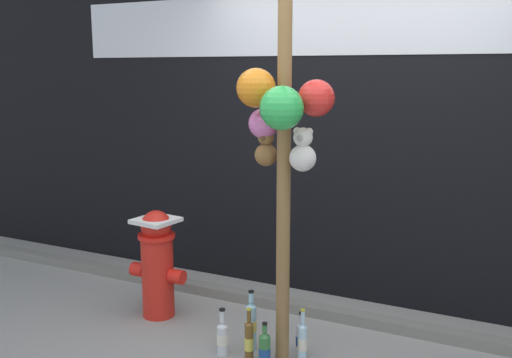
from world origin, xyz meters
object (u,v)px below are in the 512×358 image
object	(u,v)px
bottle_1	(302,341)
bottle_5	(300,337)
bottle_0	(265,348)
memorial_post	(282,94)
bottle_4	(251,325)
bottle_3	(249,340)
fire_hydrant	(157,261)
bottle_2	(222,337)

from	to	relation	value
bottle_1	bottle_5	xyz separation A→B (m)	(-0.04, 0.09, -0.02)
bottle_0	bottle_5	bearing A→B (deg)	61.54
memorial_post	bottle_4	xyz separation A→B (m)	(-0.25, 0.08, -1.51)
memorial_post	bottle_3	bearing A→B (deg)	-165.51
bottle_1	memorial_post	bearing A→B (deg)	-136.53
bottle_1	bottle_5	world-z (taller)	bottle_1
bottle_4	bottle_5	xyz separation A→B (m)	(0.31, 0.10, -0.07)
bottle_1	bottle_5	distance (m)	0.10
memorial_post	bottle_5	bearing A→B (deg)	71.36
bottle_5	fire_hydrant	bearing A→B (deg)	176.45
bottle_0	bottle_2	distance (m)	0.31
bottle_0	bottle_2	size ratio (longest dim) A/B	0.90
bottle_3	bottle_4	size ratio (longest dim) A/B	0.85
fire_hydrant	bottle_1	world-z (taller)	fire_hydrant
bottle_2	bottle_5	size ratio (longest dim) A/B	1.13
fire_hydrant	bottle_4	world-z (taller)	fire_hydrant
bottle_0	bottle_2	world-z (taller)	bottle_2
bottle_4	fire_hydrant	bearing A→B (deg)	168.51
bottle_0	bottle_4	xyz separation A→B (m)	(-0.17, 0.15, 0.06)
bottle_0	bottle_2	xyz separation A→B (m)	(-0.31, 0.01, 0.01)
fire_hydrant	bottle_1	xyz separation A→B (m)	(1.22, -0.16, -0.29)
bottle_0	bottle_3	world-z (taller)	bottle_3
memorial_post	bottle_1	size ratio (longest dim) A/B	8.12
bottle_4	memorial_post	bearing A→B (deg)	-18.71
bottle_1	bottle_2	size ratio (longest dim) A/B	1.09
bottle_1	bottle_5	size ratio (longest dim) A/B	1.23
bottle_2	bottle_4	size ratio (longest dim) A/B	0.77
bottle_1	bottle_4	xyz separation A→B (m)	(-0.35, -0.02, 0.04)
memorial_post	bottle_5	size ratio (longest dim) A/B	10.01
fire_hydrant	bottle_3	distance (m)	1.01
fire_hydrant	bottle_3	bearing A→B (deg)	-18.58
bottle_4	bottle_5	distance (m)	0.33
bottle_1	bottle_0	bearing A→B (deg)	-137.09
bottle_2	bottle_4	world-z (taller)	bottle_4
bottle_1	bottle_2	world-z (taller)	bottle_1
fire_hydrant	bottle_4	size ratio (longest dim) A/B	1.98
fire_hydrant	bottle_0	size ratio (longest dim) A/B	2.86
memorial_post	bottle_4	world-z (taller)	memorial_post
bottle_0	bottle_5	world-z (taller)	bottle_0
fire_hydrant	bottle_1	size ratio (longest dim) A/B	2.36
bottle_2	bottle_3	world-z (taller)	bottle_3
memorial_post	bottle_2	size ratio (longest dim) A/B	8.87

